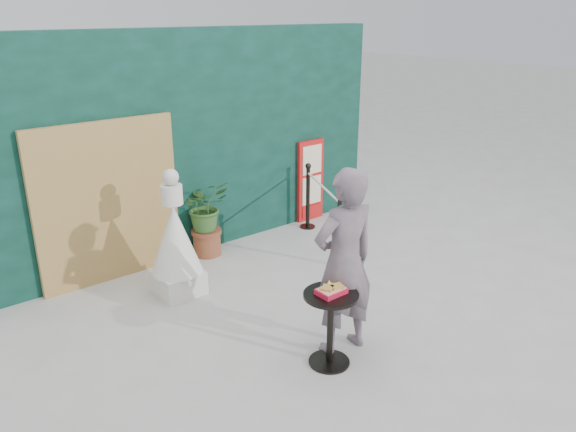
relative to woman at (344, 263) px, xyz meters
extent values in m
plane|color=#ADAAA5|center=(0.30, 0.01, -0.94)|extent=(60.00, 60.00, 0.00)
cube|color=black|center=(0.30, 3.16, 0.56)|extent=(6.00, 0.30, 3.00)
cube|color=tan|center=(-1.10, 2.95, 0.06)|extent=(1.80, 0.08, 2.00)
imported|color=slate|center=(0.00, 0.00, 0.00)|extent=(0.74, 0.53, 1.89)
cube|color=red|center=(2.20, 2.97, -0.29)|extent=(0.50, 0.06, 1.30)
cube|color=beige|center=(2.20, 2.94, 0.06)|extent=(0.38, 0.02, 0.45)
cube|color=beige|center=(2.20, 2.94, -0.44)|extent=(0.38, 0.02, 0.45)
cube|color=red|center=(2.20, 2.94, -0.79)|extent=(0.38, 0.02, 0.18)
cube|color=silver|center=(-0.69, 2.08, -0.80)|extent=(0.52, 0.52, 0.28)
cone|color=silver|center=(-0.69, 2.08, -0.24)|extent=(0.60, 0.60, 0.85)
cylinder|color=white|center=(-0.69, 2.08, 0.30)|extent=(0.24, 0.24, 0.23)
sphere|color=silver|center=(-0.69, 2.08, 0.50)|extent=(0.19, 0.19, 0.19)
cylinder|color=black|center=(-0.27, -0.11, -0.93)|extent=(0.40, 0.40, 0.02)
cylinder|color=black|center=(-0.27, -0.11, -0.58)|extent=(0.06, 0.06, 0.72)
cylinder|color=black|center=(-0.27, -0.11, -0.21)|extent=(0.52, 0.52, 0.03)
cube|color=red|center=(-0.27, -0.11, -0.17)|extent=(0.26, 0.19, 0.05)
cube|color=red|center=(-0.27, -0.11, -0.14)|extent=(0.24, 0.17, 0.00)
cube|color=gold|center=(-0.31, -0.10, -0.13)|extent=(0.15, 0.14, 0.02)
cube|color=gold|center=(-0.22, -0.13, -0.13)|extent=(0.13, 0.13, 0.02)
cone|color=#FFE443|center=(-0.25, -0.06, -0.11)|extent=(0.06, 0.06, 0.06)
cylinder|color=brown|center=(0.17, 2.82, -0.79)|extent=(0.38, 0.38, 0.32)
cylinder|color=brown|center=(0.17, 2.82, -0.60)|extent=(0.42, 0.42, 0.05)
imported|color=#315A26|center=(0.17, 2.82, -0.23)|extent=(0.62, 0.54, 0.69)
cylinder|color=black|center=(1.33, 1.42, -0.93)|extent=(0.24, 0.24, 0.02)
cylinder|color=black|center=(1.33, 1.42, -0.46)|extent=(0.06, 0.06, 0.96)
sphere|color=black|center=(1.33, 1.42, 0.05)|extent=(0.09, 0.09, 0.09)
cylinder|color=black|center=(1.93, 2.72, -0.93)|extent=(0.24, 0.24, 0.02)
cylinder|color=black|center=(1.93, 2.72, -0.46)|extent=(0.06, 0.06, 0.96)
sphere|color=black|center=(1.93, 2.72, 0.05)|extent=(0.09, 0.09, 0.09)
cylinder|color=silver|center=(1.63, 2.07, -0.06)|extent=(0.63, 1.31, 0.03)
camera|label=1|loc=(-3.49, -3.42, 2.28)|focal=35.00mm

